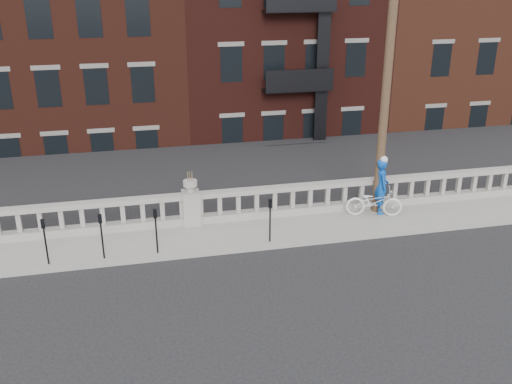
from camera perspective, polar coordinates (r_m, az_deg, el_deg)
ground at (r=15.08m, az=-4.60°, el=-9.82°), size 120.00×120.00×0.00m
sidewalk at (r=17.65m, az=-6.05°, el=-4.61°), size 32.00×2.20×0.15m
balustrade at (r=18.27m, az=-6.48°, el=-1.73°), size 28.00×0.34×1.03m
planter_pedestal at (r=18.20m, az=-6.51°, el=-1.18°), size 0.55×0.55×1.76m
lower_level at (r=36.25m, az=-9.32°, el=13.13°), size 80.00×44.00×20.80m
utility_pole at (r=18.33m, az=13.14°, el=12.91°), size 1.60×0.28×10.00m
parking_meter_b at (r=16.61m, az=-20.38°, el=-4.19°), size 0.10×0.09×1.36m
parking_meter_c at (r=16.44m, az=-15.21°, el=-3.81°), size 0.10×0.09×1.36m
parking_meter_d at (r=16.42m, az=-9.98°, el=-3.39°), size 0.10×0.09×1.36m
parking_meter_e at (r=16.84m, az=1.42°, el=-2.37°), size 0.10×0.09×1.36m
bicycle at (r=19.15m, az=11.73°, el=-0.96°), size 1.94×1.10×0.96m
cyclist at (r=19.27m, az=12.44°, el=0.58°), size 0.59×0.76×1.87m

